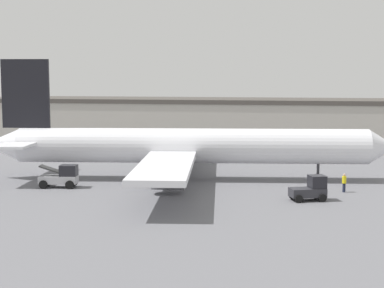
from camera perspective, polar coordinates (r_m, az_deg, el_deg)
The scene contains 6 objects.
ground_plane at distance 59.55m, azimuth 0.00°, elevation -3.46°, with size 400.00×400.00×0.00m, color slate.
terminal_building at distance 100.09m, azimuth 2.22°, elevation 2.50°, with size 81.58×14.89×6.79m.
airplane at distance 59.13m, azimuth -1.06°, elevation -0.21°, with size 41.76×36.95×12.11m.
ground_crew_worker at distance 54.62m, azimuth 14.54°, elevation -3.61°, with size 0.37×0.37×1.68m.
baggage_tug at distance 50.29m, azimuth 11.43°, elevation -4.32°, with size 3.26×2.60×2.11m.
belt_loader_truck at distance 56.44m, azimuth -12.56°, elevation -3.11°, with size 3.71×2.24×2.13m.
Camera 1 is at (11.57, -57.52, 10.19)m, focal length 55.00 mm.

